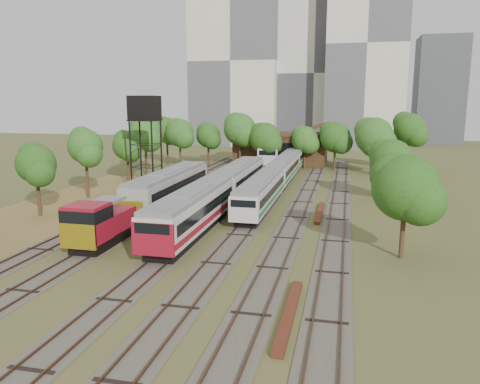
% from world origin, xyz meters
% --- Properties ---
extents(ground, '(240.00, 240.00, 0.00)m').
position_xyz_m(ground, '(0.00, 0.00, 0.00)').
color(ground, '#475123').
rests_on(ground, ground).
extents(dry_grass_patch, '(14.00, 60.00, 0.04)m').
position_xyz_m(dry_grass_patch, '(-18.00, 8.00, 0.02)').
color(dry_grass_patch, brown).
rests_on(dry_grass_patch, ground).
extents(tracks, '(24.60, 80.00, 0.19)m').
position_xyz_m(tracks, '(-0.67, 25.00, 0.04)').
color(tracks, '#4C473D').
rests_on(tracks, ground).
extents(railcar_red_set, '(3.06, 34.58, 3.78)m').
position_xyz_m(railcar_red_set, '(-2.00, 18.76, 2.00)').
color(railcar_red_set, black).
rests_on(railcar_red_set, ground).
extents(railcar_green_set, '(2.72, 52.08, 3.36)m').
position_xyz_m(railcar_green_set, '(2.00, 37.94, 1.78)').
color(railcar_green_set, black).
rests_on(railcar_green_set, ground).
extents(railcar_rear, '(3.30, 16.08, 4.08)m').
position_xyz_m(railcar_rear, '(-2.00, 55.94, 2.16)').
color(railcar_rear, black).
rests_on(railcar_rear, ground).
extents(shunter_locomotive, '(2.87, 8.10, 3.75)m').
position_xyz_m(shunter_locomotive, '(-8.00, 5.11, 1.82)').
color(shunter_locomotive, black).
rests_on(shunter_locomotive, ground).
extents(old_grey_coach, '(3.09, 18.00, 3.83)m').
position_xyz_m(old_grey_coach, '(-8.00, 20.03, 2.09)').
color(old_grey_coach, black).
rests_on(old_grey_coach, ground).
extents(water_tower, '(3.46, 3.46, 11.94)m').
position_xyz_m(water_tower, '(-14.72, 29.23, 10.07)').
color(water_tower, black).
rests_on(water_tower, ground).
extents(rail_pile_near, '(0.58, 8.66, 0.29)m').
position_xyz_m(rail_pile_near, '(8.00, -3.76, 0.14)').
color(rail_pile_near, '#5C2A1A').
rests_on(rail_pile_near, ground).
extents(rail_pile_far, '(0.55, 8.86, 0.29)m').
position_xyz_m(rail_pile_far, '(8.20, 19.85, 0.14)').
color(rail_pile_far, '#5C2A1A').
rests_on(rail_pile_far, ground).
extents(maintenance_shed, '(16.45, 11.55, 7.58)m').
position_xyz_m(maintenance_shed, '(-1.00, 57.98, 2.91)').
color(maintenance_shed, '#392214').
rests_on(maintenance_shed, ground).
extents(tree_band_left, '(7.39, 63.78, 8.89)m').
position_xyz_m(tree_band_left, '(-19.92, 21.37, 5.66)').
color(tree_band_left, '#382616').
rests_on(tree_band_left, ground).
extents(tree_band_far, '(42.85, 9.10, 9.41)m').
position_xyz_m(tree_band_far, '(2.17, 51.00, 5.82)').
color(tree_band_far, '#382616').
rests_on(tree_band_far, ground).
extents(tree_band_right, '(5.51, 44.96, 7.57)m').
position_xyz_m(tree_band_right, '(15.03, 23.29, 4.88)').
color(tree_band_right, '#382616').
rests_on(tree_band_right, ground).
extents(tower_left, '(22.00, 16.00, 42.00)m').
position_xyz_m(tower_left, '(-18.00, 95.00, 21.00)').
color(tower_left, beige).
rests_on(tower_left, ground).
extents(tower_centre, '(20.00, 18.00, 36.00)m').
position_xyz_m(tower_centre, '(2.00, 100.00, 18.00)').
color(tower_centre, beige).
rests_on(tower_centre, ground).
extents(tower_right, '(18.00, 16.00, 48.00)m').
position_xyz_m(tower_right, '(14.00, 92.00, 24.00)').
color(tower_right, beige).
rests_on(tower_right, ground).
extents(tower_far_right, '(12.00, 12.00, 28.00)m').
position_xyz_m(tower_far_right, '(34.00, 110.00, 14.00)').
color(tower_far_right, '#45484E').
rests_on(tower_far_right, ground).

